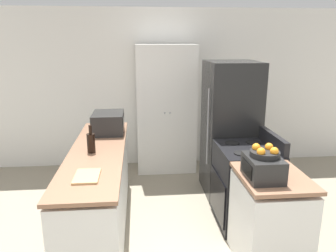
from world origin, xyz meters
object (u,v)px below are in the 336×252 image
stove (245,185)px  microwave (108,123)px  refrigerator (230,129)px  fruit_bowl (265,152)px  toaster_oven (263,168)px  pantry_cabinet (166,109)px  wine_bottle (91,142)px

stove → microwave: size_ratio=2.10×
stove → refrigerator: refrigerator is taller
fruit_bowl → stove: bearing=80.4°
microwave → fruit_bowl: (1.48, -1.62, 0.11)m
refrigerator → toaster_oven: bearing=-95.6°
refrigerator → fruit_bowl: size_ratio=7.13×
stove → pantry_cabinet: bearing=114.4°
wine_bottle → fruit_bowl: same height
wine_bottle → toaster_oven: 1.80m
microwave → toaster_oven: size_ratio=1.38×
refrigerator → stove: bearing=-90.9°
wine_bottle → toaster_oven: wine_bottle is taller
pantry_cabinet → wine_bottle: (-0.96, -1.71, 0.01)m
stove → toaster_oven: bearing=-100.1°
refrigerator → pantry_cabinet: bearing=130.6°
stove → wine_bottle: wine_bottle is taller
stove → fruit_bowl: (-0.14, -0.82, 0.69)m
pantry_cabinet → microwave: bearing=-132.0°
microwave → fruit_bowl: bearing=-47.5°
stove → microwave: (-1.62, 0.80, 0.58)m
pantry_cabinet → microwave: 1.25m
refrigerator → microwave: (-1.63, 0.00, 0.13)m
pantry_cabinet → toaster_oven: size_ratio=5.48×
microwave → fruit_bowl: fruit_bowl is taller
fruit_bowl → pantry_cabinet: bearing=104.2°
stove → microwave: microwave is taller
pantry_cabinet → toaster_oven: 2.63m
stove → toaster_oven: toaster_oven is taller
pantry_cabinet → stove: size_ratio=1.89×
pantry_cabinet → stove: 1.97m
refrigerator → wine_bottle: refrigerator is taller
stove → toaster_oven: size_ratio=2.90×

